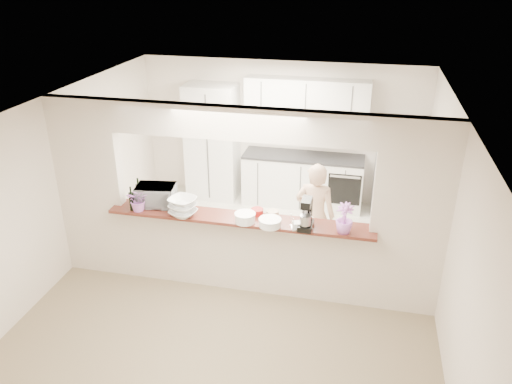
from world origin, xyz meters
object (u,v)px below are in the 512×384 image
(stand_mixer, at_px, (306,215))
(person, at_px, (315,216))
(refrigerator, at_px, (398,169))
(toaster_oven, at_px, (156,195))

(stand_mixer, height_order, person, person)
(refrigerator, height_order, person, refrigerator)
(toaster_oven, bearing_deg, refrigerator, 30.94)
(refrigerator, xyz_separation_m, toaster_oven, (-3.20, -2.60, 0.38))
(toaster_oven, relative_size, person, 0.32)
(person, bearing_deg, stand_mixer, 94.20)
(person, bearing_deg, toaster_oven, 25.72)
(toaster_oven, height_order, stand_mixer, stand_mixer)
(stand_mixer, relative_size, person, 0.25)
(toaster_oven, xyz_separation_m, person, (2.02, 0.75, -0.45))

